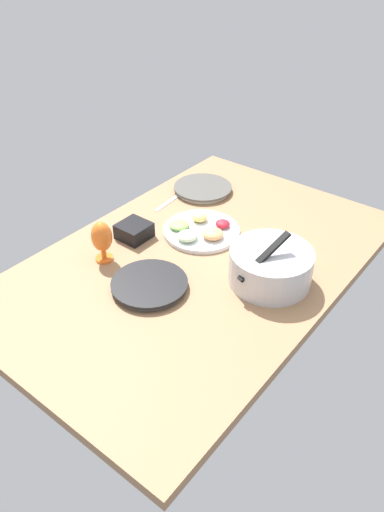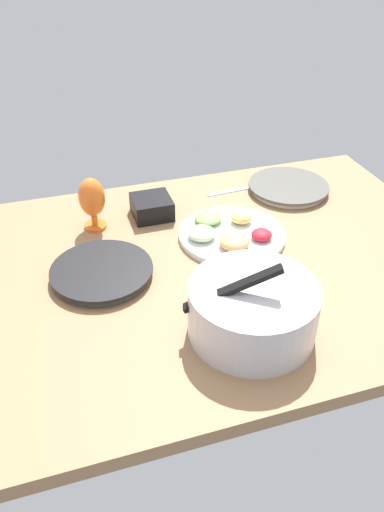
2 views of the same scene
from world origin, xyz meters
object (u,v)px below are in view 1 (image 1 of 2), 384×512
Objects in this scene: dinner_plate_left at (203,189)px; square_bowl_black at (134,230)px; fruit_platter at (201,230)px; dinner_plate_right at (149,285)px; hurricane_glass_orange at (102,238)px; mixing_bowl at (271,265)px.

dinner_plate_left is 49.00cm from square_bowl_black.
dinner_plate_right is at bearing 10.45° from fruit_platter.
square_bowl_black is (-18.42, -1.63, -6.31)cm from hurricane_glass_orange.
square_bowl_black is (9.64, -58.25, -3.50)cm from mixing_bowl.
fruit_platter is at bearing -169.55° from dinner_plate_right.
hurricane_glass_orange is at bearing -94.57° from dinner_plate_right.
dinner_plate_left is at bearing -176.95° from hurricane_glass_orange.
hurricane_glass_orange reaches higher than fruit_platter.
dinner_plate_left is at bearing -144.05° from fruit_platter.
square_bowl_black is (-20.45, -27.02, 2.06)cm from dinner_plate_right.
fruit_platter reaches higher than dinner_plate_left.
dinner_plate_right is 26.81cm from hurricane_glass_orange.
fruit_platter is at bearing 154.17° from hurricane_glass_orange.
mixing_bowl is at bearing 76.34° from fruit_platter.
mixing_bowl reaches higher than dinner_plate_left.
dinner_plate_right is (69.36, 28.97, 0.11)cm from dinner_plate_left.
mixing_bowl is 63.25cm from hurricane_glass_orange.
mixing_bowl is at bearing 116.36° from hurricane_glass_orange.
mixing_bowl reaches higher than dinner_plate_right.
dinner_plate_right is 40.11cm from fruit_platter.
mixing_bowl is 2.56× the size of square_bowl_black.
hurricane_glass_orange is at bearing -25.83° from fruit_platter.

